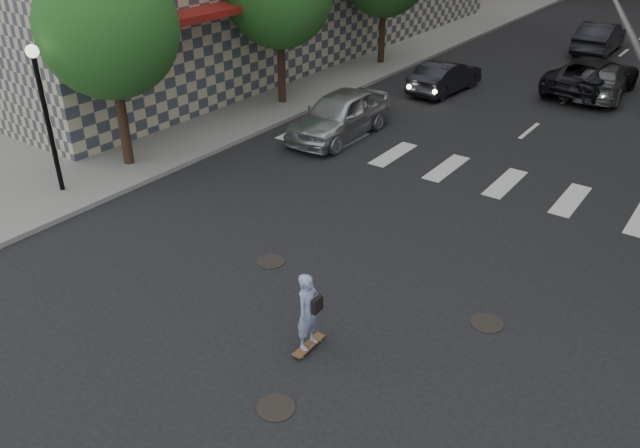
{
  "coord_description": "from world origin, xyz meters",
  "views": [
    {
      "loc": [
        6.6,
        -8.66,
        8.24
      ],
      "look_at": [
        -0.76,
        1.57,
        1.3
      ],
      "focal_mm": 35.0,
      "sensor_mm": 36.0,
      "label": 1
    }
  ],
  "objects_px": {
    "tree_a": "(112,20)",
    "traffic_car_b": "(602,80)",
    "silver_sedan": "(340,114)",
    "traffic_car_a": "(445,76)",
    "skateboarder": "(309,312)",
    "lamppost": "(43,99)",
    "traffic_car_c": "(593,75)",
    "traffic_car_e": "(599,37)"
  },
  "relations": [
    {
      "from": "lamppost",
      "to": "silver_sedan",
      "type": "bearing_deg",
      "value": 65.7
    },
    {
      "from": "silver_sedan",
      "to": "skateboarder",
      "type": "bearing_deg",
      "value": -59.8
    },
    {
      "from": "lamppost",
      "to": "traffic_car_a",
      "type": "xyz_separation_m",
      "value": [
        4.69,
        16.14,
        -2.24
      ]
    },
    {
      "from": "skateboarder",
      "to": "traffic_car_a",
      "type": "distance_m",
      "value": 18.35
    },
    {
      "from": "silver_sedan",
      "to": "lamppost",
      "type": "bearing_deg",
      "value": -115.4
    },
    {
      "from": "skateboarder",
      "to": "traffic_car_c",
      "type": "xyz_separation_m",
      "value": [
        -0.22,
        21.14,
        -0.13
      ]
    },
    {
      "from": "silver_sedan",
      "to": "traffic_car_a",
      "type": "distance_m",
      "value": 7.32
    },
    {
      "from": "traffic_car_c",
      "to": "lamppost",
      "type": "bearing_deg",
      "value": 70.47
    },
    {
      "from": "tree_a",
      "to": "silver_sedan",
      "type": "distance_m",
      "value": 8.3
    },
    {
      "from": "traffic_car_c",
      "to": "traffic_car_e",
      "type": "height_order",
      "value": "traffic_car_e"
    },
    {
      "from": "lamppost",
      "to": "traffic_car_c",
      "type": "height_order",
      "value": "lamppost"
    },
    {
      "from": "tree_a",
      "to": "traffic_car_a",
      "type": "relative_size",
      "value": 1.57
    },
    {
      "from": "traffic_car_c",
      "to": "traffic_car_a",
      "type": "bearing_deg",
      "value": 41.75
    },
    {
      "from": "traffic_car_a",
      "to": "skateboarder",
      "type": "bearing_deg",
      "value": 111.79
    },
    {
      "from": "traffic_car_a",
      "to": "traffic_car_c",
      "type": "xyz_separation_m",
      "value": [
        5.3,
        3.64,
        0.09
      ]
    },
    {
      "from": "traffic_car_b",
      "to": "traffic_car_c",
      "type": "distance_m",
      "value": 0.57
    },
    {
      "from": "silver_sedan",
      "to": "traffic_car_c",
      "type": "bearing_deg",
      "value": 60.16
    },
    {
      "from": "skateboarder",
      "to": "traffic_car_b",
      "type": "relative_size",
      "value": 0.36
    },
    {
      "from": "tree_a",
      "to": "silver_sedan",
      "type": "relative_size",
      "value": 1.36
    },
    {
      "from": "skateboarder",
      "to": "traffic_car_e",
      "type": "xyz_separation_m",
      "value": [
        -1.95,
        29.04,
        -0.1
      ]
    },
    {
      "from": "tree_a",
      "to": "silver_sedan",
      "type": "xyz_separation_m",
      "value": [
        3.95,
        6.22,
        -3.82
      ]
    },
    {
      "from": "silver_sedan",
      "to": "traffic_car_e",
      "type": "height_order",
      "value": "silver_sedan"
    },
    {
      "from": "silver_sedan",
      "to": "traffic_car_a",
      "type": "xyz_separation_m",
      "value": [
        0.69,
        7.28,
        -0.14
      ]
    },
    {
      "from": "lamppost",
      "to": "skateboarder",
      "type": "relative_size",
      "value": 2.45
    },
    {
      "from": "traffic_car_a",
      "to": "traffic_car_b",
      "type": "relative_size",
      "value": 0.86
    },
    {
      "from": "traffic_car_a",
      "to": "traffic_car_b",
      "type": "height_order",
      "value": "traffic_car_b"
    },
    {
      "from": "tree_a",
      "to": "skateboarder",
      "type": "distance_m",
      "value": 11.54
    },
    {
      "from": "traffic_car_a",
      "to": "traffic_car_c",
      "type": "height_order",
      "value": "traffic_car_c"
    },
    {
      "from": "traffic_car_e",
      "to": "traffic_car_a",
      "type": "bearing_deg",
      "value": 72.08
    },
    {
      "from": "lamppost",
      "to": "traffic_car_e",
      "type": "height_order",
      "value": "lamppost"
    },
    {
      "from": "tree_a",
      "to": "traffic_car_e",
      "type": "bearing_deg",
      "value": 71.83
    },
    {
      "from": "skateboarder",
      "to": "traffic_car_a",
      "type": "relative_size",
      "value": 0.42
    },
    {
      "from": "skateboarder",
      "to": "traffic_car_c",
      "type": "height_order",
      "value": "skateboarder"
    },
    {
      "from": "traffic_car_a",
      "to": "traffic_car_e",
      "type": "xyz_separation_m",
      "value": [
        3.58,
        11.54,
        0.13
      ]
    },
    {
      "from": "lamppost",
      "to": "skateboarder",
      "type": "distance_m",
      "value": 10.5
    },
    {
      "from": "lamppost",
      "to": "silver_sedan",
      "type": "distance_m",
      "value": 9.95
    },
    {
      "from": "traffic_car_a",
      "to": "traffic_car_c",
      "type": "distance_m",
      "value": 6.43
    },
    {
      "from": "traffic_car_b",
      "to": "silver_sedan",
      "type": "bearing_deg",
      "value": 53.05
    },
    {
      "from": "silver_sedan",
      "to": "traffic_car_c",
      "type": "relative_size",
      "value": 0.86
    },
    {
      "from": "traffic_car_b",
      "to": "tree_a",
      "type": "bearing_deg",
      "value": 52.64
    },
    {
      "from": "lamppost",
      "to": "traffic_car_e",
      "type": "relative_size",
      "value": 0.86
    },
    {
      "from": "tree_a",
      "to": "traffic_car_b",
      "type": "relative_size",
      "value": 1.35
    }
  ]
}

